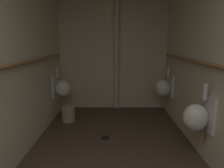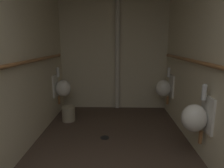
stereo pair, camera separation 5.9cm
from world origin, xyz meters
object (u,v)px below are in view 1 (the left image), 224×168
(urinal_right_mid, at_px, (197,117))
(standpipe_back_wall, at_px, (117,51))
(urinal_left_mid, at_px, (61,88))
(floor_drain, at_px, (105,138))
(urinal_right_far, at_px, (164,88))
(waste_bin, at_px, (68,114))

(urinal_right_mid, relative_size, standpipe_back_wall, 0.30)
(urinal_left_mid, xyz_separation_m, urinal_right_mid, (2.05, -1.53, 0.00))
(standpipe_back_wall, bearing_deg, floor_drain, -98.07)
(urinal_right_mid, distance_m, floor_drain, 1.42)
(urinal_left_mid, relative_size, urinal_right_far, 1.00)
(floor_drain, bearing_deg, urinal_left_mid, 134.26)
(urinal_left_mid, distance_m, standpipe_back_wall, 1.39)
(urinal_left_mid, height_order, standpipe_back_wall, standpipe_back_wall)
(urinal_left_mid, distance_m, urinal_right_far, 2.05)
(urinal_left_mid, xyz_separation_m, waste_bin, (0.17, -0.26, -0.45))
(urinal_left_mid, height_order, waste_bin, urinal_left_mid)
(standpipe_back_wall, relative_size, waste_bin, 8.93)
(standpipe_back_wall, bearing_deg, urinal_left_mid, -157.07)
(urinal_left_mid, bearing_deg, urinal_right_mid, -36.69)
(urinal_left_mid, distance_m, waste_bin, 0.55)
(urinal_right_mid, bearing_deg, floor_drain, 152.43)
(standpipe_back_wall, height_order, waste_bin, standpipe_back_wall)
(urinal_right_far, relative_size, waste_bin, 2.66)
(urinal_right_far, xyz_separation_m, standpipe_back_wall, (-0.94, 0.43, 0.70))
(waste_bin, bearing_deg, urinal_left_mid, 123.54)
(floor_drain, bearing_deg, urinal_right_far, 40.30)
(urinal_right_mid, xyz_separation_m, urinal_right_far, (0.00, 1.56, 0.00))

